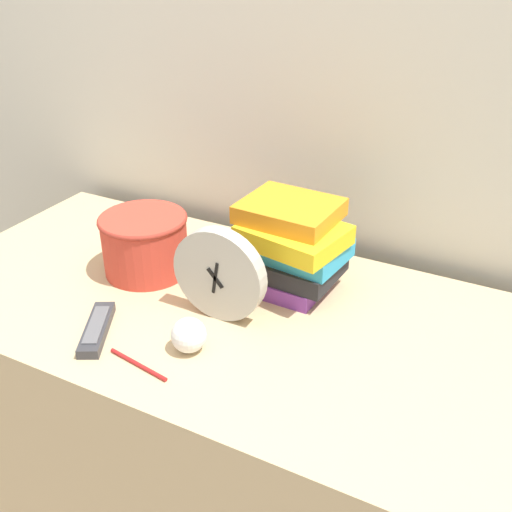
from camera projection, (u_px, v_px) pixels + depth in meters
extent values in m
cube|color=silver|center=(300.00, 35.00, 1.38)|extent=(6.00, 0.04, 2.40)
cube|color=tan|center=(220.00, 422.00, 1.47)|extent=(1.37, 0.68, 0.70)
cylinder|color=#B7B2A8|center=(220.00, 274.00, 1.21)|extent=(0.20, 0.03, 0.20)
cylinder|color=white|center=(217.00, 276.00, 1.21)|extent=(0.18, 0.01, 0.18)
cube|color=black|center=(216.00, 278.00, 1.20)|extent=(0.04, 0.01, 0.04)
cube|color=black|center=(216.00, 278.00, 1.20)|extent=(0.02, 0.01, 0.07)
cylinder|color=black|center=(216.00, 278.00, 1.20)|extent=(0.01, 0.00, 0.01)
cube|color=#7A3899|center=(283.00, 278.00, 1.36)|extent=(0.20, 0.17, 0.04)
cube|color=#232328|center=(295.00, 265.00, 1.33)|extent=(0.20, 0.17, 0.04)
cube|color=#2D9ED1|center=(298.00, 248.00, 1.32)|extent=(0.22, 0.17, 0.04)
cube|color=yellow|center=(294.00, 235.00, 1.28)|extent=(0.23, 0.20, 0.04)
cube|color=orange|center=(290.00, 211.00, 1.29)|extent=(0.21, 0.18, 0.04)
cylinder|color=#C63D2D|center=(145.00, 244.00, 1.39)|extent=(0.20, 0.20, 0.14)
torus|color=#9F3024|center=(142.00, 219.00, 1.36)|extent=(0.20, 0.20, 0.01)
cube|color=#333338|center=(97.00, 329.00, 1.20)|extent=(0.12, 0.17, 0.02)
cube|color=#59595E|center=(96.00, 324.00, 1.20)|extent=(0.09, 0.13, 0.00)
sphere|color=white|center=(189.00, 335.00, 1.15)|extent=(0.07, 0.07, 0.07)
cylinder|color=#B21E1E|center=(138.00, 364.00, 1.12)|extent=(0.14, 0.03, 0.01)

